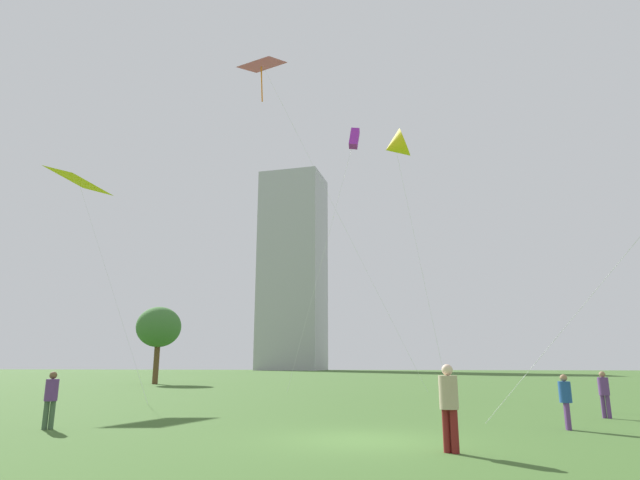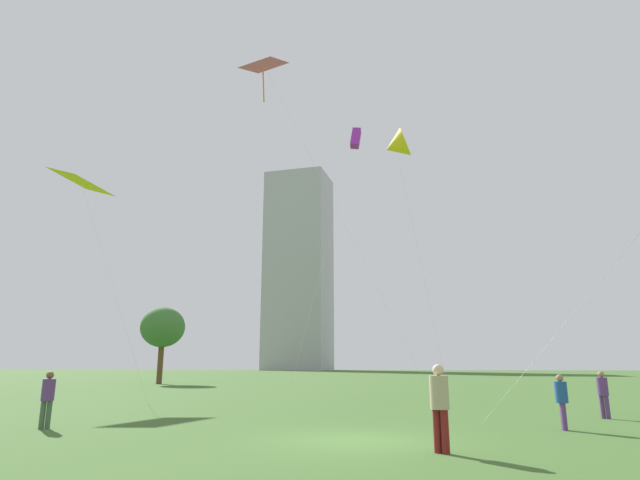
# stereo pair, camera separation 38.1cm
# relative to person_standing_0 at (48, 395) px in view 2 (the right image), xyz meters

# --- Properties ---
(ground) EXTENTS (280.00, 280.00, 0.00)m
(ground) POSITION_rel_person_standing_0_xyz_m (9.31, -1.00, -0.95)
(ground) COLOR #3D6028
(person_standing_0) EXTENTS (0.37, 0.37, 1.65)m
(person_standing_0) POSITION_rel_person_standing_0_xyz_m (0.00, 0.00, 0.00)
(person_standing_0) COLOR #3F593F
(person_standing_0) RESTS_ON ground
(person_standing_1) EXTENTS (0.35, 0.35, 1.57)m
(person_standing_1) POSITION_rel_person_standing_0_xyz_m (15.15, 1.90, -0.04)
(person_standing_1) COLOR #593372
(person_standing_1) RESTS_ON ground
(person_standing_2) EXTENTS (0.42, 0.42, 1.87)m
(person_standing_2) POSITION_rel_person_standing_0_xyz_m (11.32, -2.65, 0.13)
(person_standing_2) COLOR maroon
(person_standing_2) RESTS_ON ground
(person_standing_3) EXTENTS (0.36, 0.36, 1.61)m
(person_standing_3) POSITION_rel_person_standing_0_xyz_m (17.57, 5.52, -0.02)
(person_standing_3) COLOR #593372
(person_standing_3) RESTS_ON ground
(kite_flying_1) EXTENTS (3.34, 2.01, 15.72)m
(kite_flying_1) POSITION_rel_person_standing_0_xyz_m (10.72, 14.68, 13.72)
(kite_flying_1) COLOR silver
(kite_flying_1) RESTS_ON ground
(kite_flying_4) EXTENTS (11.17, 8.09, 14.69)m
(kite_flying_4) POSITION_rel_person_standing_0_xyz_m (-10.59, 15.96, 13.01)
(kite_flying_4) COLOR silver
(kite_flying_4) RESTS_ON ground
(kite_flying_6) EXTENTS (13.51, 3.71, 25.27)m
(kite_flying_6) POSITION_rel_person_standing_0_xyz_m (0.82, 20.48, 23.52)
(kite_flying_6) COLOR silver
(kite_flying_6) RESTS_ON ground
(kite_flying_7) EXTENTS (5.26, 1.42, 18.49)m
(kite_flying_7) POSITION_rel_person_standing_0_xyz_m (7.92, 19.80, 16.66)
(kite_flying_7) COLOR silver
(kite_flying_7) RESTS_ON ground
(park_tree_0) EXTENTS (4.16, 4.16, 7.16)m
(park_tree_0) POSITION_rel_person_standing_0_xyz_m (-11.78, 32.62, 4.26)
(park_tree_0) COLOR brown
(park_tree_0) RESTS_ON ground
(distant_highrise_0) EXTENTS (18.86, 16.51, 56.45)m
(distant_highrise_0) POSITION_rel_person_standing_0_xyz_m (-17.26, 130.64, 27.27)
(distant_highrise_0) COLOR #A8A8AD
(distant_highrise_0) RESTS_ON ground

